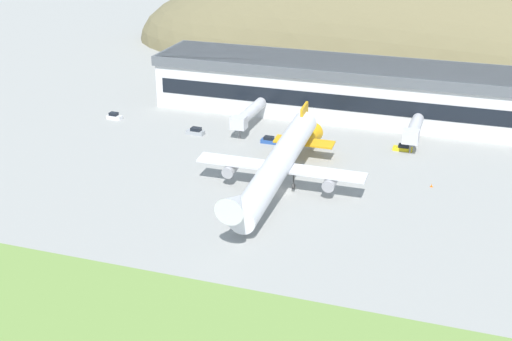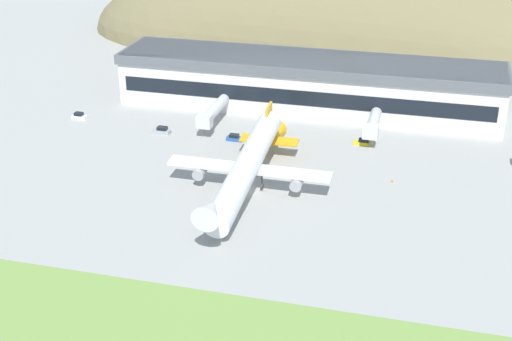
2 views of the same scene
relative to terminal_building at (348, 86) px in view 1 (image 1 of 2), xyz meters
name	(u,v)px [view 1 (image 1 of 2)]	position (x,y,z in m)	size (l,w,h in m)	color
ground_plane	(285,192)	(-1.28, -48.64, -7.49)	(377.04, 377.04, 0.00)	#9E9E99
grass_strip_foreground	(187,327)	(-1.28, -94.03, -7.45)	(339.34, 22.46, 0.08)	#759947
hill_backdrop	(427,56)	(11.94, 68.06, -7.49)	(203.35, 83.65, 59.46)	olive
terminal_building	(348,86)	(0.00, 0.00, 0.00)	(95.85, 19.35, 13.22)	silver
jetway_0	(248,114)	(-19.27, -18.55, -3.50)	(3.38, 17.13, 5.43)	silver
jetway_1	(414,130)	(18.21, -16.85, -3.50)	(3.38, 13.89, 5.43)	silver
cargo_airplane	(279,165)	(-2.51, -49.05, -1.93)	(32.50, 51.20, 11.48)	silver
service_car_0	(114,116)	(-52.84, -21.24, -6.81)	(3.71, 1.84, 1.64)	silver
service_car_1	(196,132)	(-29.80, -24.96, -6.80)	(4.19, 2.01, 1.67)	#999EA3
service_car_2	(269,140)	(-12.08, -24.79, -6.86)	(3.88, 1.71, 1.53)	#264C99
service_car_3	(403,148)	(16.60, -19.82, -6.91)	(4.14, 1.68, 1.40)	gold
traffic_cone_0	(431,186)	(24.52, -37.33, -7.21)	(0.52, 0.52, 0.58)	orange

